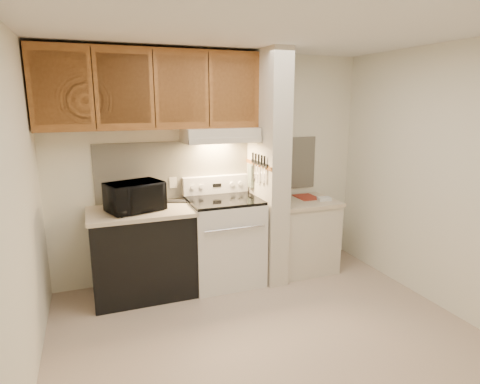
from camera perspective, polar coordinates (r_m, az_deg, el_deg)
floor at (r=3.69m, az=3.88°, el=-19.63°), size 3.60×3.60×0.00m
ceiling at (r=3.15m, az=4.62°, el=22.34°), size 3.60×3.60×0.00m
wall_back at (r=4.57m, az=-3.71°, el=3.67°), size 3.60×2.50×0.02m
wall_left at (r=2.95m, az=-29.45°, el=-3.13°), size 0.02×3.00×2.50m
wall_right at (r=4.26m, az=26.75°, el=1.64°), size 0.02×3.00×2.50m
backsplash at (r=4.56m, az=-3.66°, el=3.46°), size 2.60×0.02×0.63m
range_body at (r=4.45m, az=-2.25°, el=-7.09°), size 0.76×0.65×0.92m
oven_window at (r=4.16m, az=-0.85°, el=-7.97°), size 0.50×0.01×0.30m
oven_handle at (r=4.05m, az=-0.68°, el=-5.24°), size 0.65×0.02×0.02m
cooktop at (r=4.31m, az=-2.30°, el=-1.15°), size 0.74×0.64×0.03m
range_backguard at (r=4.55m, az=-3.45°, el=1.07°), size 0.76×0.08×0.20m
range_display at (r=4.51m, az=-3.29°, el=0.97°), size 0.10×0.01×0.04m
range_knob_left_outer at (r=4.44m, az=-6.73°, el=0.69°), size 0.05×0.02×0.05m
range_knob_left_inner at (r=4.46m, az=-5.49°, el=0.79°), size 0.05×0.02×0.05m
range_knob_right_inner at (r=4.57m, az=-1.13°, el=1.13°), size 0.05×0.02×0.05m
range_knob_right_outer at (r=4.60m, az=0.05°, el=1.22°), size 0.05×0.02×0.05m
dishwasher_front at (r=4.29m, az=-13.62°, el=-8.59°), size 1.00×0.63×0.87m
left_countertop at (r=4.15m, az=-13.95°, el=-2.73°), size 1.04×0.67×0.04m
spoon_rest at (r=4.37m, az=-9.04°, el=-1.35°), size 0.26×0.16×0.02m
teal_jar at (r=4.35m, az=-13.71°, el=-1.08°), size 0.09×0.09×0.10m
outlet at (r=4.46m, az=-9.49°, el=1.33°), size 0.08×0.01×0.12m
microwave at (r=4.09m, az=-14.74°, el=-0.64°), size 0.61×0.51×0.29m
partition_pillar at (r=4.43m, az=3.96°, el=3.36°), size 0.22×0.70×2.50m
pillar_trim at (r=4.37m, az=2.59°, el=3.92°), size 0.01×0.70×0.04m
knife_strip at (r=4.32m, az=2.78°, el=4.08°), size 0.02×0.42×0.04m
knife_blade_a at (r=4.19m, az=3.50°, el=2.40°), size 0.01×0.03×0.16m
knife_handle_a at (r=4.17m, az=3.50°, el=4.44°), size 0.02×0.02×0.10m
knife_blade_b at (r=4.26m, az=3.08°, el=2.45°), size 0.01×0.04×0.18m
knife_handle_b at (r=4.23m, az=3.10°, el=4.58°), size 0.02×0.02×0.10m
knife_blade_c at (r=4.35m, az=2.55°, el=2.54°), size 0.01×0.04×0.20m
knife_handle_c at (r=4.30m, az=2.68°, el=4.72°), size 0.02×0.02×0.10m
knife_blade_d at (r=4.41m, az=2.18°, el=2.95°), size 0.01×0.04×0.16m
knife_handle_d at (r=4.38m, az=2.26°, el=4.86°), size 0.02×0.02×0.10m
knife_blade_e at (r=4.48m, az=1.82°, el=2.98°), size 0.01×0.04×0.18m
knife_handle_e at (r=4.45m, az=1.84°, el=5.00°), size 0.02×0.02×0.10m
oven_mitt at (r=4.55m, az=1.54°, el=2.29°), size 0.03×0.11×0.26m
right_cab_base at (r=4.84m, az=8.79°, el=-6.26°), size 0.70×0.60×0.81m
right_countertop at (r=4.72m, az=8.97°, el=-1.38°), size 0.74×0.64×0.04m
red_folder at (r=4.85m, az=9.43°, el=-0.71°), size 0.23×0.32×0.01m
white_box at (r=4.74m, az=11.89°, el=-0.95°), size 0.16×0.12×0.04m
range_hood at (r=4.32m, az=-2.92°, el=8.15°), size 0.78×0.44×0.15m
hood_lip at (r=4.12m, az=-2.01°, el=7.31°), size 0.78×0.04×0.06m
upper_cabinets at (r=4.19m, az=-12.48°, el=14.02°), size 2.18×0.33×0.77m
cab_door_a at (r=3.99m, az=-24.13°, el=13.31°), size 0.46×0.01×0.63m
cab_gap_a at (r=3.98m, az=-20.12°, el=13.64°), size 0.01×0.01×0.73m
cab_door_b at (r=4.00m, az=-16.10°, el=13.90°), size 0.46×0.01×0.63m
cab_gap_b at (r=4.03m, az=-12.13°, el=14.10°), size 0.01×0.01×0.73m
cab_door_c at (r=4.08m, az=-8.24°, el=14.23°), size 0.46×0.01×0.63m
cab_gap_c at (r=4.15m, az=-4.45°, el=14.29°), size 0.01×0.01×0.73m
cab_door_d at (r=4.24m, az=-0.80°, el=14.30°), size 0.46×0.01×0.63m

